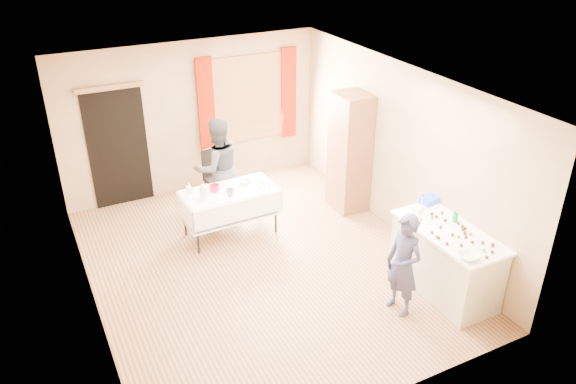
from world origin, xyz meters
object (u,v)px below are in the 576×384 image
chair (218,186)px  woman (218,168)px  girl (403,265)px  counter (445,261)px  party_table (230,208)px  cabinet (350,153)px

chair → woman: size_ratio=0.57×
girl → woman: (-1.13, 3.31, 0.15)m
chair → counter: bearing=-74.0°
party_table → woman: 0.77m
cabinet → chair: bearing=148.5°
chair → woman: woman is taller
counter → woman: bearing=120.3°
cabinet → woman: bearing=159.9°
party_table → girl: size_ratio=1.07×
party_table → chair: bearing=77.8°
girl → woman: woman is taller
party_table → chair: (0.20, 1.08, -0.17)m
woman → party_table: bearing=81.3°
chair → girl: bearing=-84.7°
counter → chair: 4.05m
party_table → girl: 2.92m
girl → party_table: bearing=-165.0°
counter → girl: 0.79m
counter → woman: size_ratio=0.92×
girl → chair: bearing=-174.5°
counter → chair: (-1.76, 3.64, -0.17)m
chair → girl: size_ratio=0.69×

